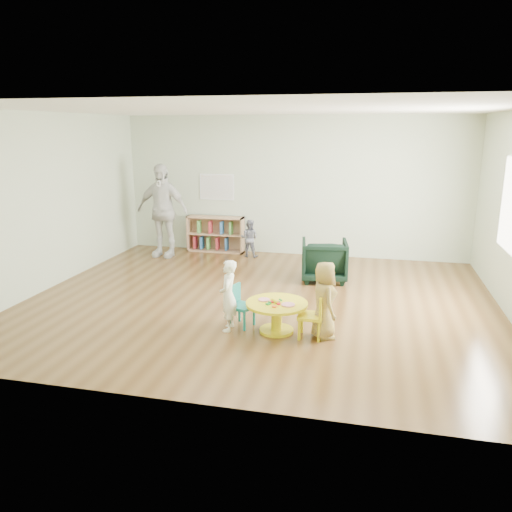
# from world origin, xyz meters

# --- Properties ---
(room) EXTENTS (7.10, 7.00, 2.80)m
(room) POSITION_xyz_m (0.01, 0.00, 1.89)
(room) COLOR brown
(room) RESTS_ON ground
(activity_table) EXTENTS (0.79, 0.79, 0.44)m
(activity_table) POSITION_xyz_m (0.47, -1.12, 0.28)
(activity_table) COLOR gold
(activity_table) RESTS_ON ground
(kid_chair_left) EXTENTS (0.37, 0.37, 0.55)m
(kid_chair_left) POSITION_xyz_m (-0.05, -1.02, 0.29)
(kid_chair_left) COLOR #167B74
(kid_chair_left) RESTS_ON ground
(kid_chair_right) EXTENTS (0.30, 0.30, 0.56)m
(kid_chair_right) POSITION_xyz_m (0.96, -1.20, 0.30)
(kid_chair_right) COLOR gold
(kid_chair_right) RESTS_ON ground
(bookshelf) EXTENTS (1.20, 0.30, 0.75)m
(bookshelf) POSITION_xyz_m (-1.61, 2.86, 0.37)
(bookshelf) COLOR tan
(bookshelf) RESTS_ON ground
(alphabet_poster) EXTENTS (0.74, 0.01, 0.54)m
(alphabet_poster) POSITION_xyz_m (-1.60, 2.98, 1.35)
(alphabet_poster) COLOR white
(alphabet_poster) RESTS_ON ground
(armchair) EXTENTS (0.86, 0.87, 0.71)m
(armchair) POSITION_xyz_m (0.84, 1.28, 0.35)
(armchair) COLOR black
(armchair) RESTS_ON ground
(child_left) EXTENTS (0.26, 0.36, 0.93)m
(child_left) POSITION_xyz_m (-0.15, -1.19, 0.47)
(child_left) COLOR white
(child_left) RESTS_ON ground
(child_right) EXTENTS (0.47, 0.56, 0.98)m
(child_right) POSITION_xyz_m (1.07, -1.16, 0.49)
(child_right) COLOR yellow
(child_right) RESTS_ON ground
(toddler) EXTENTS (0.39, 0.32, 0.76)m
(toddler) POSITION_xyz_m (-0.80, 2.56, 0.38)
(toddler) COLOR #161C38
(toddler) RESTS_ON ground
(adult_caretaker) EXTENTS (1.13, 0.54, 1.87)m
(adult_caretaker) POSITION_xyz_m (-2.52, 2.22, 0.94)
(adult_caretaker) COLOR silver
(adult_caretaker) RESTS_ON ground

